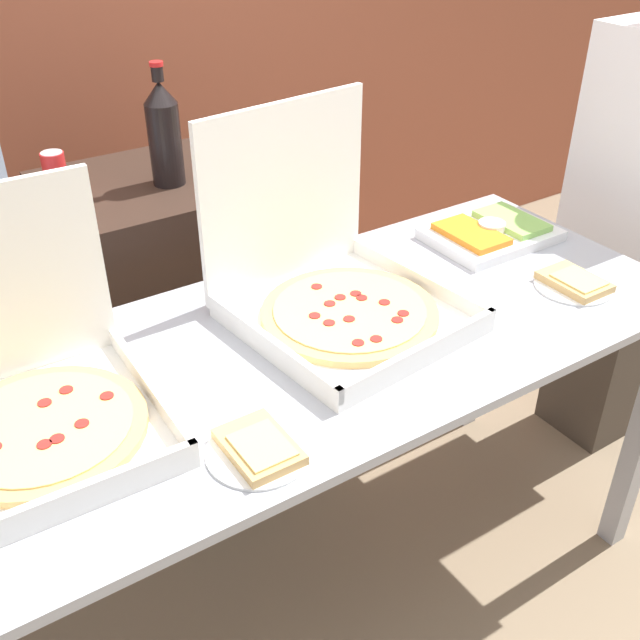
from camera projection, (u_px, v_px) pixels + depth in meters
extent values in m
plane|color=#847056|center=(320.00, 588.00, 2.25)|extent=(16.00, 16.00, 0.00)
cube|color=#9E5138|center=(62.00, 5.00, 2.69)|extent=(10.00, 0.06, 2.80)
cube|color=#A8AAB2|center=(320.00, 342.00, 1.77)|extent=(1.90, 0.79, 0.02)
cube|color=#A8AAB2|center=(477.00, 324.00, 2.67)|extent=(0.06, 0.06, 0.89)
cube|color=white|center=(47.00, 437.00, 1.45)|extent=(0.46, 0.46, 0.02)
cube|color=white|center=(77.00, 496.00, 1.28)|extent=(0.45, 0.02, 0.04)
cube|color=white|center=(150.00, 388.00, 1.53)|extent=(0.02, 0.45, 0.04)
cylinder|color=tan|center=(45.00, 430.00, 1.44)|extent=(0.39, 0.39, 0.02)
cylinder|color=#EFCC70|center=(44.00, 425.00, 1.44)|extent=(0.34, 0.34, 0.00)
cylinder|color=maroon|center=(107.00, 396.00, 1.51)|extent=(0.03, 0.03, 0.00)
cylinder|color=maroon|center=(66.00, 390.00, 1.52)|extent=(0.03, 0.03, 0.00)
cylinder|color=maroon|center=(45.00, 403.00, 1.49)|extent=(0.03, 0.03, 0.00)
cylinder|color=maroon|center=(44.00, 444.00, 1.39)|extent=(0.03, 0.03, 0.00)
cylinder|color=maroon|center=(57.00, 439.00, 1.40)|extent=(0.03, 0.03, 0.00)
cylinder|color=maroon|center=(82.00, 424.00, 1.44)|extent=(0.03, 0.03, 0.00)
cube|color=white|center=(349.00, 320.00, 1.81)|extent=(0.54, 0.54, 0.02)
cube|color=white|center=(421.00, 353.00, 1.64)|extent=(0.49, 0.07, 0.04)
cube|color=white|center=(270.00, 345.00, 1.67)|extent=(0.07, 0.49, 0.04)
cube|color=white|center=(419.00, 279.00, 1.92)|extent=(0.07, 0.49, 0.04)
cube|color=white|center=(284.00, 195.00, 1.84)|extent=(0.49, 0.07, 0.46)
cylinder|color=tan|center=(350.00, 313.00, 1.80)|extent=(0.43, 0.43, 0.02)
cylinder|color=#EFCC70|center=(350.00, 309.00, 1.79)|extent=(0.37, 0.37, 0.00)
cylinder|color=maroon|center=(384.00, 302.00, 1.81)|extent=(0.03, 0.03, 0.00)
cylinder|color=maroon|center=(362.00, 298.00, 1.83)|extent=(0.03, 0.03, 0.00)
cylinder|color=maroon|center=(356.00, 294.00, 1.85)|extent=(0.03, 0.03, 0.00)
cylinder|color=maroon|center=(340.00, 297.00, 1.83)|extent=(0.03, 0.03, 0.00)
cylinder|color=maroon|center=(317.00, 287.00, 1.88)|extent=(0.03, 0.03, 0.00)
cylinder|color=maroon|center=(330.00, 304.00, 1.81)|extent=(0.03, 0.03, 0.00)
cylinder|color=maroon|center=(315.00, 316.00, 1.76)|extent=(0.03, 0.03, 0.00)
cylinder|color=maroon|center=(329.00, 323.00, 1.74)|extent=(0.03, 0.03, 0.00)
cylinder|color=maroon|center=(349.00, 319.00, 1.75)|extent=(0.03, 0.03, 0.00)
cylinder|color=maroon|center=(358.00, 343.00, 1.67)|extent=(0.03, 0.03, 0.00)
cylinder|color=maroon|center=(376.00, 339.00, 1.68)|extent=(0.03, 0.03, 0.00)
cylinder|color=maroon|center=(397.00, 320.00, 1.75)|extent=(0.03, 0.03, 0.00)
cylinder|color=maroon|center=(403.00, 313.00, 1.77)|extent=(0.03, 0.03, 0.00)
cylinder|color=white|center=(573.00, 286.00, 1.96)|extent=(0.20, 0.20, 0.01)
cube|color=tan|center=(574.00, 282.00, 1.95)|extent=(0.12, 0.17, 0.02)
cube|color=#EFCC70|center=(579.00, 280.00, 1.94)|extent=(0.09, 0.12, 0.01)
cylinder|color=white|center=(259.00, 452.00, 1.43)|extent=(0.21, 0.21, 0.01)
cube|color=tan|center=(259.00, 446.00, 1.42)|extent=(0.12, 0.17, 0.02)
cube|color=#EFCC70|center=(262.00, 446.00, 1.41)|extent=(0.09, 0.12, 0.01)
cube|color=white|center=(491.00, 234.00, 2.19)|extent=(0.36, 0.26, 0.03)
cube|color=orange|center=(471.00, 234.00, 2.14)|extent=(0.13, 0.21, 0.02)
cube|color=#8CC65B|center=(511.00, 221.00, 2.21)|extent=(0.13, 0.21, 0.02)
cylinder|color=white|center=(492.00, 226.00, 2.17)|extent=(0.08, 0.08, 0.02)
cube|color=black|center=(179.00, 323.00, 2.53)|extent=(0.69, 0.55, 1.05)
cylinder|color=black|center=(165.00, 144.00, 2.14)|extent=(0.09, 0.09, 0.24)
cone|color=black|center=(159.00, 92.00, 2.06)|extent=(0.09, 0.09, 0.06)
cylinder|color=black|center=(157.00, 74.00, 2.04)|extent=(0.03, 0.03, 0.04)
cylinder|color=red|center=(156.00, 64.00, 2.02)|extent=(0.04, 0.04, 0.01)
cylinder|color=silver|center=(246.00, 139.00, 2.35)|extent=(0.07, 0.07, 0.12)
cylinder|color=silver|center=(245.00, 120.00, 2.32)|extent=(0.06, 0.06, 0.00)
cylinder|color=red|center=(56.00, 174.00, 2.11)|extent=(0.07, 0.07, 0.12)
cylinder|color=silver|center=(51.00, 153.00, 2.08)|extent=(0.06, 0.06, 0.00)
cube|color=#473D33|center=(600.00, 339.00, 2.68)|extent=(0.20, 0.28, 0.79)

